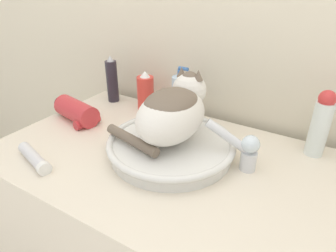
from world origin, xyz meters
TOP-DOWN VIEW (x-y plane):
  - wall_back at (0.00, 0.67)m, footprint 8.00×0.05m
  - sink_basin at (-0.05, 0.33)m, footprint 0.38×0.38m
  - cat at (-0.05, 0.35)m, footprint 0.26×0.27m
  - faucet at (0.15, 0.37)m, footprint 0.15×0.06m
  - spray_bottle_trigger at (-0.29, 0.55)m, footprint 0.06×0.06m
  - hairspray_can_black at (-0.46, 0.55)m, footprint 0.05×0.05m
  - lotion_bottle_white at (0.31, 0.55)m, footprint 0.05×0.05m
  - soap_pump_bottle at (-0.14, 0.55)m, footprint 0.06×0.06m
  - cream_tube at (-0.35, 0.09)m, footprint 0.16×0.08m
  - hair_dryer at (-0.45, 0.34)m, footprint 0.20×0.11m

SIDE VIEW (x-z plane):
  - cream_tube at x=-0.35m, z-range 0.89..0.93m
  - sink_basin at x=-0.05m, z-range 0.90..0.95m
  - hair_dryer at x=-0.45m, z-range 0.89..0.97m
  - faucet at x=0.15m, z-range 0.89..1.02m
  - spray_bottle_trigger at x=-0.29m, z-range 0.89..1.04m
  - soap_pump_bottle at x=-0.14m, z-range 0.88..1.07m
  - hairspray_can_black at x=-0.46m, z-range 0.89..1.08m
  - lotion_bottle_white at x=0.31m, z-range 0.89..1.09m
  - cat at x=-0.05m, z-range 0.94..1.12m
  - wall_back at x=0.00m, z-range 0.00..2.40m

